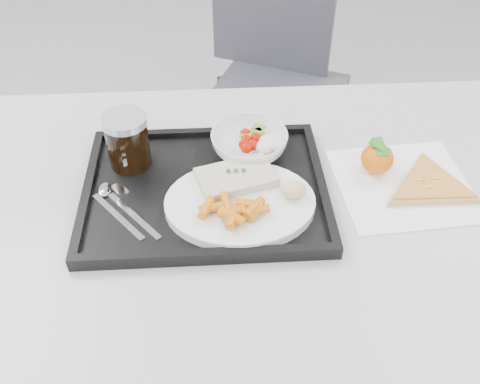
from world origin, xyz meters
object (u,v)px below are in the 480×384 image
object	(u,v)px
pizza_slice	(430,185)
tangerine	(377,158)
tray	(205,190)
salad_bowl	(249,143)
dinner_plate	(240,203)
cola_glass	(128,140)
table	(254,228)
chair	(274,64)

from	to	relation	value
pizza_slice	tangerine	bearing A→B (deg)	149.30
tray	pizza_slice	distance (m)	0.43
salad_bowl	tangerine	size ratio (longest dim) A/B	1.89
dinner_plate	cola_glass	bearing A→B (deg)	146.23
tangerine	pizza_slice	xyz separation A→B (m)	(0.09, -0.05, -0.02)
table	pizza_slice	xyz separation A→B (m)	(0.33, 0.02, 0.08)
cola_glass	table	bearing A→B (deg)	-26.05
chair	tray	size ratio (longest dim) A/B	2.07
tray	cola_glass	world-z (taller)	cola_glass
dinner_plate	cola_glass	size ratio (longest dim) A/B	2.50
table	tangerine	size ratio (longest dim) A/B	14.89
table	chair	size ratio (longest dim) A/B	1.29
chair	cola_glass	xyz separation A→B (m)	(-0.37, -0.77, 0.28)
chair	tangerine	distance (m)	0.86
tangerine	salad_bowl	bearing A→B (deg)	166.62
table	chair	world-z (taller)	chair
tray	salad_bowl	size ratio (longest dim) A/B	2.96
dinner_plate	tangerine	bearing A→B (deg)	19.72
pizza_slice	chair	bearing A→B (deg)	102.69
salad_bowl	cola_glass	world-z (taller)	cola_glass
tray	dinner_plate	distance (m)	0.08
tray	cola_glass	distance (m)	0.18
tray	pizza_slice	bearing A→B (deg)	-1.71
salad_bowl	cola_glass	size ratio (longest dim) A/B	1.41
chair	cola_glass	distance (m)	0.91
chair	pizza_slice	size ratio (longest dim) A/B	3.32
dinner_plate	tangerine	distance (m)	0.29
cola_glass	pizza_slice	size ratio (longest dim) A/B	0.39
tray	tangerine	world-z (taller)	tangerine
cola_glass	tangerine	world-z (taller)	cola_glass
chair	salad_bowl	bearing A→B (deg)	-100.47
dinner_plate	pizza_slice	size ratio (longest dim) A/B	0.96
chair	pizza_slice	distance (m)	0.92
dinner_plate	cola_glass	distance (m)	0.25
chair	tangerine	world-z (taller)	chair
salad_bowl	pizza_slice	xyz separation A→B (m)	(0.34, -0.11, -0.03)
table	salad_bowl	world-z (taller)	salad_bowl
dinner_plate	tangerine	size ratio (longest dim) A/B	3.35
tray	salad_bowl	bearing A→B (deg)	48.16
dinner_plate	tangerine	world-z (taller)	tangerine
table	dinner_plate	distance (m)	0.10
salad_bowl	tangerine	world-z (taller)	tangerine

